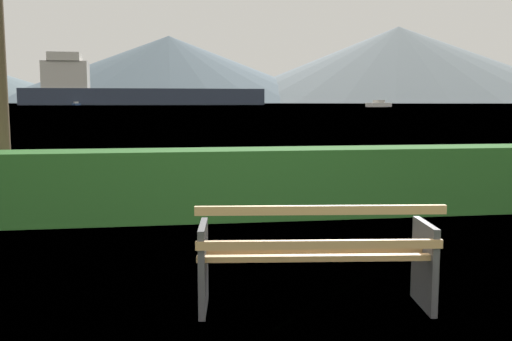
% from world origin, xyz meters
% --- Properties ---
extents(ground_plane, '(1400.00, 1400.00, 0.00)m').
position_xyz_m(ground_plane, '(0.00, 0.00, 0.00)').
color(ground_plane, '#4C6B33').
extents(water_surface, '(620.00, 620.00, 0.00)m').
position_xyz_m(water_surface, '(0.00, 307.98, 0.00)').
color(water_surface, '#7A99A8').
rests_on(water_surface, ground_plane).
extents(park_bench, '(1.86, 0.77, 0.87)m').
position_xyz_m(park_bench, '(-0.01, -0.06, 0.43)').
color(park_bench, tan).
rests_on(park_bench, ground_plane).
extents(hedge_row, '(13.99, 0.74, 0.96)m').
position_xyz_m(hedge_row, '(0.00, 3.55, 0.48)').
color(hedge_row, '#2D6B28').
rests_on(hedge_row, ground_plane).
extents(cargo_ship_large, '(101.97, 16.81, 21.51)m').
position_xyz_m(cargo_ship_large, '(-18.87, 247.07, 6.01)').
color(cargo_ship_large, '#2D384C').
rests_on(cargo_ship_large, water_surface).
extents(fishing_boat_near, '(8.27, 6.22, 1.93)m').
position_xyz_m(fishing_boat_near, '(57.34, 150.50, 0.72)').
color(fishing_boat_near, silver).
rests_on(fishing_boat_near, water_surface).
extents(sailboat_mid, '(4.43, 6.47, 1.47)m').
position_xyz_m(sailboat_mid, '(-38.40, 237.76, 0.51)').
color(sailboat_mid, '#335693').
rests_on(sailboat_mid, water_surface).
extents(distant_hills, '(788.15, 399.43, 78.98)m').
position_xyz_m(distant_hills, '(90.50, 586.51, 35.17)').
color(distant_hills, slate).
rests_on(distant_hills, ground_plane).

